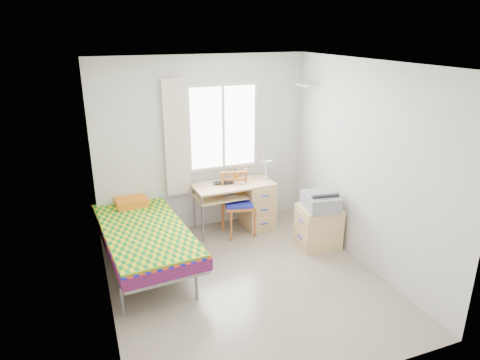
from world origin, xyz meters
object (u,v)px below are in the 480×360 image
object	(u,v)px
bed	(143,231)
cabinet	(318,227)
desk	(253,202)
printer	(320,201)
chair	(238,199)

from	to	relation	value
bed	cabinet	size ratio (longest dim) A/B	3.77
desk	bed	bearing A→B (deg)	-165.78
cabinet	printer	distance (m)	0.41
chair	cabinet	bearing A→B (deg)	-27.82
bed	cabinet	xyz separation A→B (m)	(2.36, -0.43, -0.16)
chair	printer	world-z (taller)	chair
bed	desk	size ratio (longest dim) A/B	1.85
bed	printer	distance (m)	2.41
cabinet	printer	size ratio (longest dim) A/B	1.08
desk	cabinet	distance (m)	1.11
cabinet	desk	bearing A→B (deg)	128.35
desk	printer	bearing A→B (deg)	-59.20
bed	desk	bearing A→B (deg)	10.91
chair	cabinet	world-z (taller)	chair
bed	chair	size ratio (longest dim) A/B	2.33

